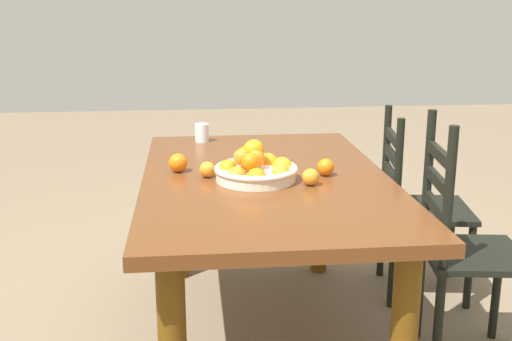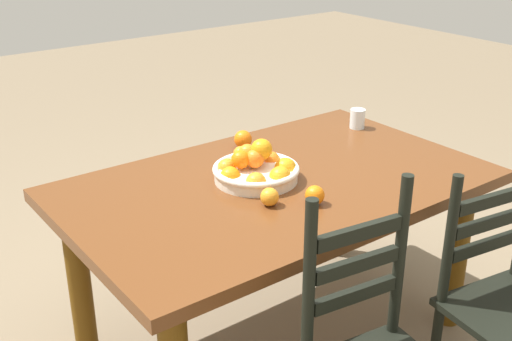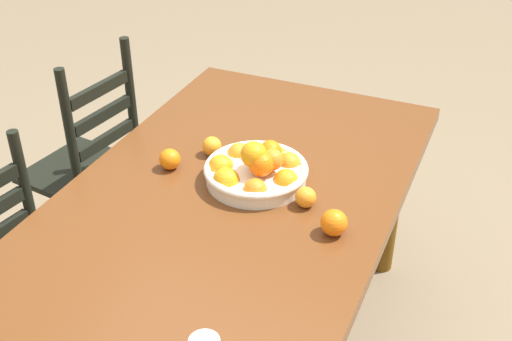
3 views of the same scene
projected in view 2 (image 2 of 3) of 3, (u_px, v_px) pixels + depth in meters
name	position (u px, v px, depth m)	size (l,w,h in m)	color
ground_plane	(275.00, 336.00, 2.72)	(12.00, 12.00, 0.00)	#77664E
dining_table	(277.00, 205.00, 2.47)	(1.61, 0.99, 0.73)	#5E3317
chair_near_window	(509.00, 306.00, 2.17)	(0.47, 0.47, 0.91)	black
fruit_bowl	(256.00, 169.00, 2.41)	(0.33, 0.33, 0.16)	silver
orange_loose_0	(241.00, 154.00, 2.59)	(0.06, 0.06, 0.06)	orange
orange_loose_1	(270.00, 197.00, 2.21)	(0.07, 0.07, 0.07)	orange
orange_loose_2	(243.00, 139.00, 2.72)	(0.08, 0.08, 0.08)	orange
orange_loose_3	(315.00, 195.00, 2.22)	(0.07, 0.07, 0.07)	orange
drinking_glass	(357.00, 119.00, 2.96)	(0.07, 0.07, 0.09)	silver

